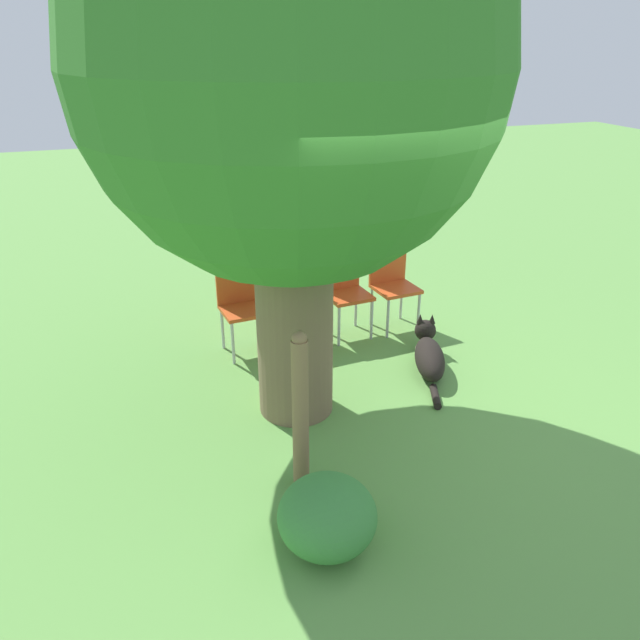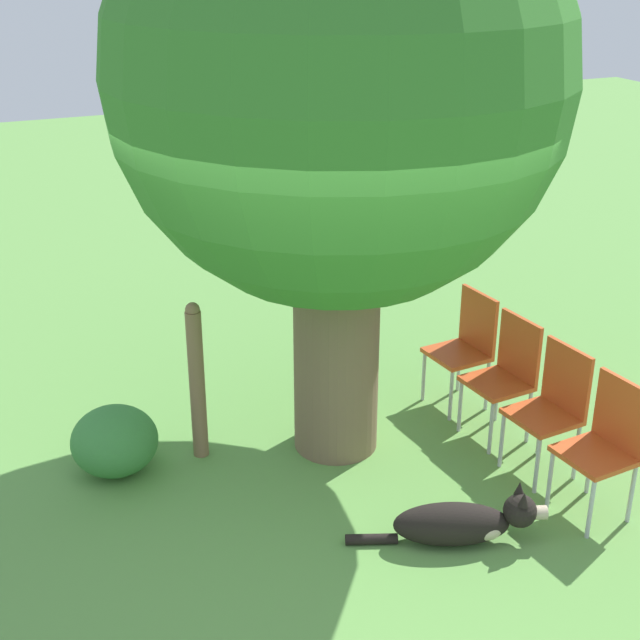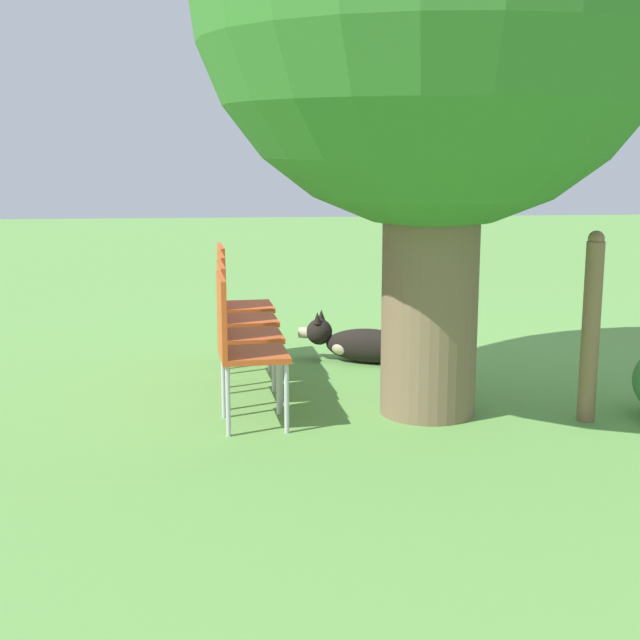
# 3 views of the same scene
# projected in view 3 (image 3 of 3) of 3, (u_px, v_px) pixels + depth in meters

# --- Properties ---
(ground_plane) EXTENTS (30.00, 30.00, 0.00)m
(ground_plane) POSITION_uv_depth(u_px,v_px,m) (452.00, 377.00, 6.82)
(ground_plane) COLOR #609947
(dog) EXTENTS (1.22, 0.58, 0.41)m
(dog) POSITION_uv_depth(u_px,v_px,m) (361.00, 344.00, 7.27)
(dog) COLOR black
(dog) RESTS_ON ground_plane
(fence_post) EXTENTS (0.11, 0.11, 1.23)m
(fence_post) POSITION_uv_depth(u_px,v_px,m) (591.00, 326.00, 5.65)
(fence_post) COLOR #846647
(fence_post) RESTS_ON ground_plane
(red_chair_0) EXTENTS (0.46, 0.48, 0.96)m
(red_chair_0) POSITION_uv_depth(u_px,v_px,m) (235.00, 296.00, 7.17)
(red_chair_0) COLOR #D14C1E
(red_chair_0) RESTS_ON ground_plane
(red_chair_1) EXTENTS (0.46, 0.48, 0.96)m
(red_chair_1) POSITION_uv_depth(u_px,v_px,m) (236.00, 308.00, 6.63)
(red_chair_1) COLOR #D14C1E
(red_chair_1) RESTS_ON ground_plane
(red_chair_2) EXTENTS (0.46, 0.48, 0.96)m
(red_chair_2) POSITION_uv_depth(u_px,v_px,m) (238.00, 323.00, 6.09)
(red_chair_2) COLOR #D14C1E
(red_chair_2) RESTS_ON ground_plane
(red_chair_3) EXTENTS (0.46, 0.48, 0.96)m
(red_chair_3) POSITION_uv_depth(u_px,v_px,m) (239.00, 341.00, 5.55)
(red_chair_3) COLOR #D14C1E
(red_chair_3) RESTS_ON ground_plane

